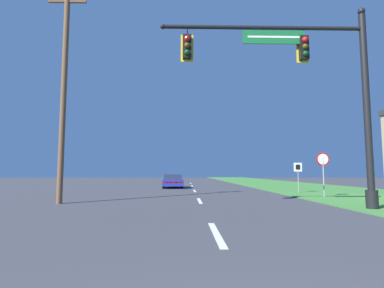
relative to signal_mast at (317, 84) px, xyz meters
The scene contains 7 objects.
grass_verge_right 21.13m from the signal_mast, 72.89° to the left, with size 10.00×110.00×0.04m.
road_center_line 13.39m from the signal_mast, 110.90° to the left, with size 0.16×34.80×0.01m.
signal_mast is the anchor object (origin of this frame).
car_ahead 18.06m from the signal_mast, 111.08° to the left, with size 2.06×4.36×1.19m.
stop_sign 6.89m from the signal_mast, 64.03° to the left, with size 0.76×0.07×2.50m.
route_sign_post 9.93m from the signal_mast, 74.16° to the left, with size 0.55×0.06×2.03m.
utility_pole_near 11.16m from the signal_mast, 167.21° to the left, with size 1.80×0.26×10.53m.
Camera 1 is at (-0.72, -1.03, 1.41)m, focal length 28.00 mm.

